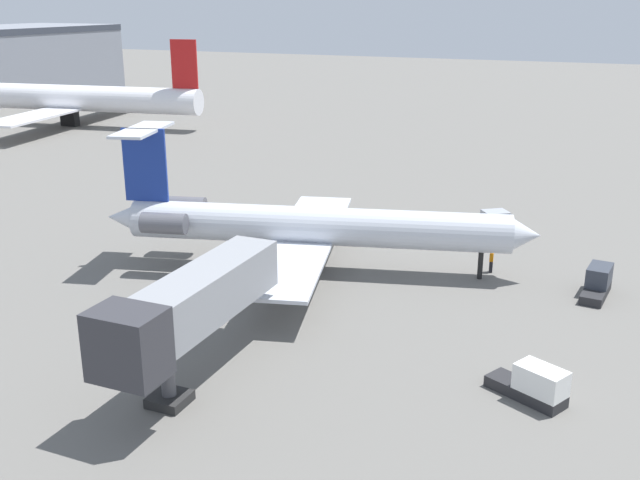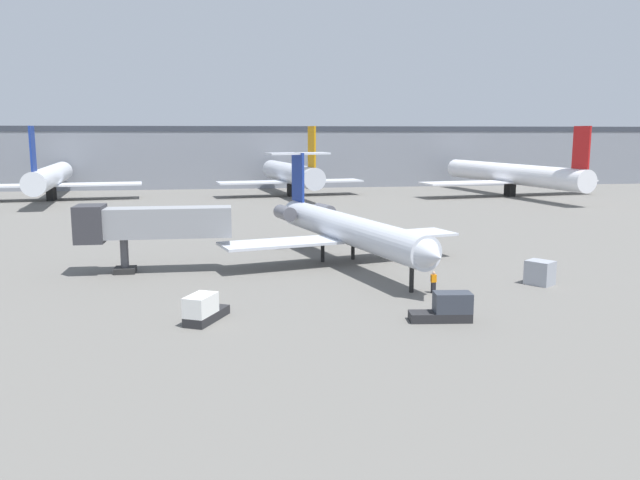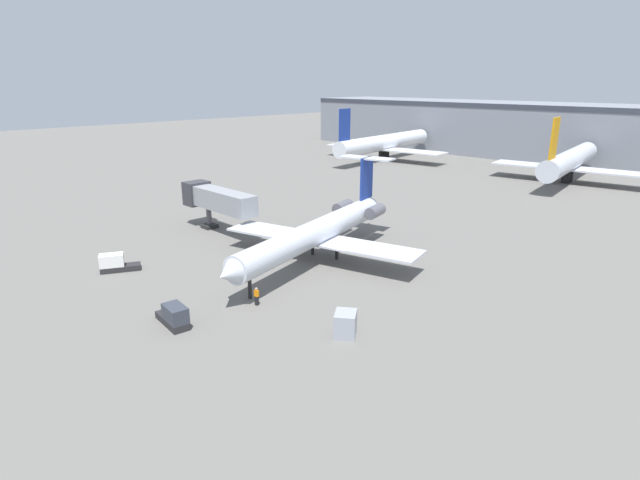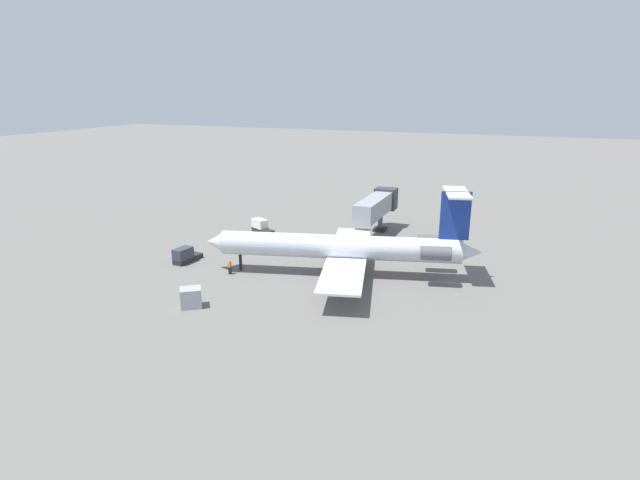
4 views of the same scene
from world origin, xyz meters
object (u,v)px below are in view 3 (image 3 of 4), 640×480
Objects in this scene: baggage_tug_lead at (116,264)px; cargo_container_uld at (345,324)px; parked_airliner_west_end at (384,143)px; parked_airliner_west_mid at (569,161)px; baggage_tug_trailing at (174,317)px; jet_bridge at (215,199)px; regional_jet at (320,230)px; ground_crew_marshaller at (257,296)px.

cargo_container_uld is (26.64, 6.65, 0.14)m from baggage_tug_lead.
parked_airliner_west_end is 1.13× the size of parked_airliner_west_mid.
baggage_tug_trailing is 95.69m from parked_airliner_west_end.
baggage_tug_trailing is at bearing -61.80° from parked_airliner_west_end.
parked_airliner_west_end is (-56.14, 75.55, 3.25)m from cargo_container_uld.
cargo_container_uld is at bearing -16.61° from jet_bridge.
baggage_tug_lead is at bearing -125.10° from regional_jet.
cargo_container_uld is 0.07× the size of parked_airliner_west_end.
regional_jet is 76.89m from parked_airliner_west_end.
jet_bridge is at bearing 108.59° from baggage_tug_lead.
regional_jet is 18.17m from cargo_container_uld.
jet_bridge is at bearing -174.99° from regional_jet.
ground_crew_marshaller is 79.02m from parked_airliner_west_mid.
jet_bridge is at bearing -106.51° from parked_airliner_west_mid.
baggage_tug_lead is 85.46m from parked_airliner_west_mid.
ground_crew_marshaller is at bearing -88.15° from parked_airliner_west_mid.
parked_airliner_west_mid is at bearing 98.79° from cargo_container_uld.
jet_bridge is 25.45m from ground_crew_marshaller.
jet_bridge is at bearing 163.39° from cargo_container_uld.
regional_jet is 11.91× the size of cargo_container_uld.
regional_jet reaches higher than baggage_tug_lead.
baggage_tug_trailing is 1.60× the size of cargo_container_uld.
ground_crew_marshaller is 0.04× the size of parked_airliner_west_end.
parked_airliner_west_mid reaches higher than baggage_tug_lead.
baggage_tug_trailing is 0.12× the size of parked_airliner_west_mid.
ground_crew_marshaller is (22.68, -11.01, -3.46)m from jet_bridge.
cargo_container_uld is (10.95, 8.73, 0.14)m from baggage_tug_trailing.
ground_crew_marshaller is at bearing 16.86° from baggage_tug_lead.
baggage_tug_trailing is (-1.53, -7.30, -0.02)m from ground_crew_marshaller.
parked_airliner_west_end is 44.21m from parked_airliner_west_mid.
ground_crew_marshaller is 9.53m from cargo_container_uld.
jet_bridge is 7.84× the size of ground_crew_marshaller.
jet_bridge is at bearing -69.98° from parked_airliner_west_end.
jet_bridge reaches higher than cargo_container_uld.
regional_jet is at bearing -91.86° from parked_airliner_west_mid.
parked_airliner_west_mid reaches higher than ground_crew_marshaller.
ground_crew_marshaller is at bearing -58.75° from parked_airliner_west_end.
baggage_tug_lead and baggage_tug_trailing have the same top height.
parked_airliner_west_mid is at bearing 88.14° from regional_jet.
jet_bridge reaches higher than baggage_tug_trailing.
baggage_tug_lead is 0.11× the size of parked_airliner_west_end.
parked_airliner_west_end is (-24.04, 65.97, -0.09)m from jet_bridge.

